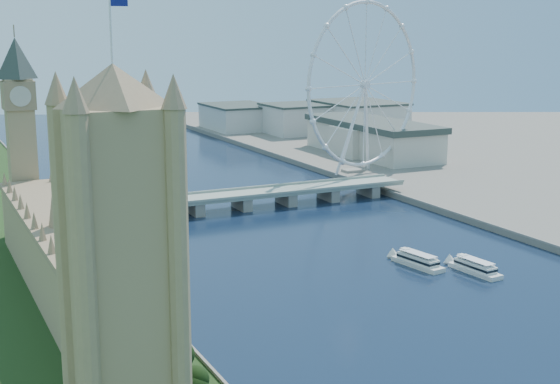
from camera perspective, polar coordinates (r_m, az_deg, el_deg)
victoria_tower at (r=192.64m, az=-11.61°, el=-4.14°), size 28.16×28.16×112.00m
parliament_range at (r=312.24m, az=-15.33°, el=-5.04°), size 24.00×200.00×70.00m
big_ben at (r=408.38m, az=-18.52°, el=5.55°), size 20.02×20.02×110.00m
westminster_bridge at (r=472.00m, az=-2.83°, el=-0.46°), size 220.00×22.00×9.50m
london_eye at (r=567.03m, az=6.22°, el=7.76°), size 113.60×39.12×124.30m
county_hall at (r=666.97m, az=6.72°, el=2.50°), size 54.00×144.00×35.00m
city_skyline at (r=724.72m, az=-8.02°, el=4.56°), size 505.00×280.00×32.00m
tour_boat_near at (r=365.06m, az=10.03°, el=-5.38°), size 12.52×31.69×6.83m
tour_boat_far at (r=360.79m, az=14.07°, el=-5.76°), size 10.37×30.65×6.65m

